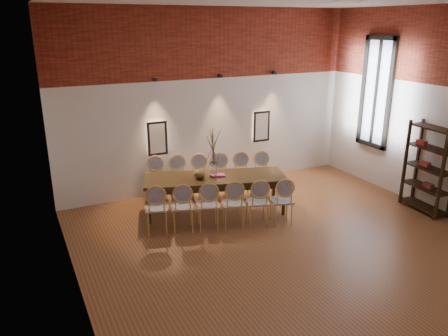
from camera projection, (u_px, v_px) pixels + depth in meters
name	position (u px, v px, depth m)	size (l,w,h in m)	color
floor	(298.00, 250.00, 7.41)	(7.00, 7.00, 0.02)	brown
wall_back	(210.00, 101.00, 9.79)	(7.00, 0.10, 4.00)	silver
wall_left	(65.00, 167.00, 5.28)	(0.10, 7.00, 4.00)	silver
brick_band_back	(210.00, 43.00, 9.34)	(7.00, 0.02, 1.50)	maroon
brick_band_left	(59.00, 61.00, 4.91)	(0.02, 7.00, 1.50)	maroon
niche_left	(157.00, 138.00, 9.38)	(0.36, 0.06, 0.66)	#FFEAC6
niche_right	(261.00, 126.00, 10.47)	(0.36, 0.06, 0.66)	#FFEAC6
spot_fixture_left	(154.00, 80.00, 8.96)	(0.08, 0.08, 0.10)	black
spot_fixture_mid	(220.00, 76.00, 9.59)	(0.08, 0.08, 0.10)	black
spot_fixture_right	(274.00, 73.00, 10.18)	(0.08, 0.08, 0.10)	black
window_glass	(377.00, 93.00, 9.88)	(0.02, 0.78, 2.38)	silver
window_frame	(376.00, 93.00, 9.87)	(0.08, 0.90, 2.50)	black
window_mullion	(376.00, 93.00, 9.87)	(0.06, 0.06, 2.40)	black
dining_table	(215.00, 194.00, 8.80)	(2.81, 0.90, 0.75)	#36250E
chair_near_a	(157.00, 208.00, 7.91)	(0.44, 0.44, 0.94)	tan
chair_near_b	(182.00, 206.00, 7.98)	(0.44, 0.44, 0.94)	tan
chair_near_c	(208.00, 205.00, 8.05)	(0.44, 0.44, 0.94)	tan
chair_near_d	(233.00, 203.00, 8.11)	(0.44, 0.44, 0.94)	tan
chair_near_e	(257.00, 202.00, 8.18)	(0.44, 0.44, 0.94)	tan
chair_near_f	(281.00, 200.00, 8.25)	(0.44, 0.44, 0.94)	tan
chair_far_a	(156.00, 180.00, 9.28)	(0.44, 0.44, 0.94)	tan
chair_far_b	(178.00, 179.00, 9.35)	(0.44, 0.44, 0.94)	tan
chair_far_c	(200.00, 178.00, 9.42)	(0.44, 0.44, 0.94)	tan
chair_far_d	(221.00, 177.00, 9.48)	(0.44, 0.44, 0.94)	tan
chair_far_e	(242.00, 176.00, 9.55)	(0.44, 0.44, 0.94)	tan
chair_far_f	(263.00, 175.00, 9.62)	(0.44, 0.44, 0.94)	tan
vase	(213.00, 170.00, 8.63)	(0.14, 0.14, 0.30)	silver
dried_branches	(213.00, 148.00, 8.48)	(0.50, 0.50, 0.70)	#4D4533
bowl	(200.00, 174.00, 8.56)	(0.24, 0.24, 0.18)	brown
book	(218.00, 175.00, 8.71)	(0.26, 0.18, 0.03)	#8E2269
shelving_rack	(429.00, 168.00, 8.70)	(0.38, 1.00, 1.80)	black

